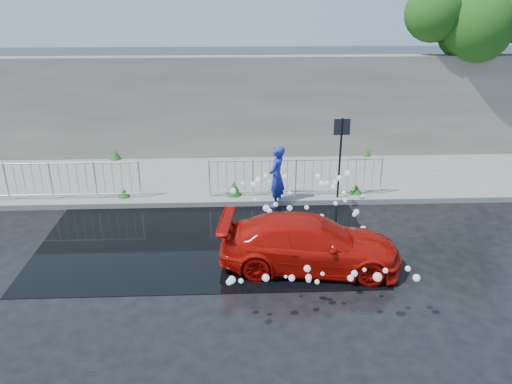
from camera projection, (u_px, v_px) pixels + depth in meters
ground at (182, 258)px, 11.51m from camera, size 90.00×90.00×0.00m
pavement at (197, 179)px, 16.10m from camera, size 30.00×4.00×0.15m
curb at (192, 203)px, 14.25m from camera, size 30.00×0.25×0.16m
retaining_wall at (199, 108)px, 17.44m from camera, size 30.00×0.60×3.50m
puddle at (206, 238)px, 12.45m from camera, size 8.00×5.00×0.01m
sign_post at (341, 145)px, 13.88m from camera, size 0.45×0.06×2.50m
tree at (484, 18)px, 16.90m from camera, size 5.18×2.61×6.41m
railing_left at (51, 180)px, 14.17m from camera, size 5.05×0.05×1.10m
railing_right at (296, 176)px, 14.44m from camera, size 5.05×0.05×1.10m
weeds at (181, 178)px, 15.43m from camera, size 12.17×3.93×0.43m
water_spray at (306, 215)px, 11.91m from camera, size 3.53×5.65×1.06m
red_car at (310, 243)px, 10.96m from camera, size 4.15×2.10×1.16m
person at (277, 177)px, 13.96m from camera, size 0.66×0.77×1.78m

